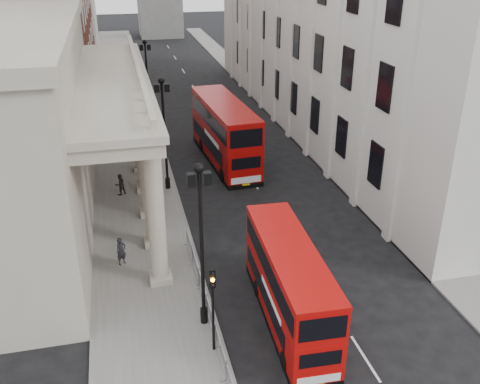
{
  "coord_description": "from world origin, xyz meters",
  "views": [
    {
      "loc": [
        -3.68,
        -16.67,
        16.89
      ],
      "look_at": [
        3.02,
        11.78,
        3.15
      ],
      "focal_mm": 40.0,
      "sensor_mm": 36.0,
      "label": 1
    }
  ],
  "objects_px": {
    "lamp_post_mid": "(164,127)",
    "bus_near": "(289,283)",
    "pedestrian_a": "(121,251)",
    "pedestrian_c": "(144,176)",
    "bus_far": "(225,131)",
    "traffic_light": "(213,295)",
    "lamp_post_south": "(201,236)",
    "lamp_post_north": "(147,77)",
    "pedestrian_b": "(120,184)"
  },
  "relations": [
    {
      "from": "lamp_post_mid",
      "to": "bus_near",
      "type": "distance_m",
      "value": 17.32
    },
    {
      "from": "bus_near",
      "to": "pedestrian_a",
      "type": "height_order",
      "value": "bus_near"
    },
    {
      "from": "pedestrian_c",
      "to": "bus_far",
      "type": "bearing_deg",
      "value": 15.7
    },
    {
      "from": "traffic_light",
      "to": "pedestrian_c",
      "type": "bearing_deg",
      "value": 95.56
    },
    {
      "from": "lamp_post_south",
      "to": "bus_near",
      "type": "xyz_separation_m",
      "value": [
        4.06,
        -0.6,
        -2.79
      ]
    },
    {
      "from": "lamp_post_south",
      "to": "lamp_post_north",
      "type": "relative_size",
      "value": 1.0
    },
    {
      "from": "lamp_post_south",
      "to": "bus_near",
      "type": "bearing_deg",
      "value": -8.45
    },
    {
      "from": "lamp_post_mid",
      "to": "pedestrian_b",
      "type": "xyz_separation_m",
      "value": [
        -3.47,
        -0.33,
        -4.01
      ]
    },
    {
      "from": "traffic_light",
      "to": "lamp_post_north",
      "type": "bearing_deg",
      "value": 90.17
    },
    {
      "from": "lamp_post_mid",
      "to": "pedestrian_b",
      "type": "height_order",
      "value": "lamp_post_mid"
    },
    {
      "from": "lamp_post_north",
      "to": "traffic_light",
      "type": "relative_size",
      "value": 1.93
    },
    {
      "from": "lamp_post_south",
      "to": "pedestrian_a",
      "type": "bearing_deg",
      "value": 120.9
    },
    {
      "from": "lamp_post_south",
      "to": "bus_near",
      "type": "height_order",
      "value": "lamp_post_south"
    },
    {
      "from": "lamp_post_mid",
      "to": "traffic_light",
      "type": "distance_m",
      "value": 18.11
    },
    {
      "from": "bus_far",
      "to": "bus_near",
      "type": "bearing_deg",
      "value": -97.39
    },
    {
      "from": "lamp_post_mid",
      "to": "lamp_post_north",
      "type": "distance_m",
      "value": 16.0
    },
    {
      "from": "bus_far",
      "to": "pedestrian_c",
      "type": "relative_size",
      "value": 6.23
    },
    {
      "from": "lamp_post_south",
      "to": "bus_near",
      "type": "distance_m",
      "value": 4.97
    },
    {
      "from": "lamp_post_north",
      "to": "bus_far",
      "type": "relative_size",
      "value": 0.7
    },
    {
      "from": "lamp_post_north",
      "to": "pedestrian_c",
      "type": "bearing_deg",
      "value": -96.25
    },
    {
      "from": "bus_near",
      "to": "pedestrian_c",
      "type": "height_order",
      "value": "bus_near"
    },
    {
      "from": "lamp_post_north",
      "to": "pedestrian_a",
      "type": "relative_size",
      "value": 4.97
    },
    {
      "from": "pedestrian_a",
      "to": "pedestrian_c",
      "type": "height_order",
      "value": "pedestrian_c"
    },
    {
      "from": "traffic_light",
      "to": "bus_near",
      "type": "height_order",
      "value": "traffic_light"
    },
    {
      "from": "lamp_post_north",
      "to": "pedestrian_c",
      "type": "xyz_separation_m",
      "value": [
        -1.7,
        -15.53,
        -3.83
      ]
    },
    {
      "from": "lamp_post_south",
      "to": "traffic_light",
      "type": "xyz_separation_m",
      "value": [
        0.1,
        -2.02,
        -1.8
      ]
    },
    {
      "from": "traffic_light",
      "to": "bus_near",
      "type": "relative_size",
      "value": 0.45
    },
    {
      "from": "lamp_post_north",
      "to": "pedestrian_a",
      "type": "xyz_separation_m",
      "value": [
        -3.69,
        -25.83,
        -3.95
      ]
    },
    {
      "from": "lamp_post_north",
      "to": "pedestrian_b",
      "type": "xyz_separation_m",
      "value": [
        -3.47,
        -16.33,
        -4.01
      ]
    },
    {
      "from": "pedestrian_a",
      "to": "bus_far",
      "type": "bearing_deg",
      "value": 26.46
    },
    {
      "from": "lamp_post_south",
      "to": "pedestrian_c",
      "type": "xyz_separation_m",
      "value": [
        -1.7,
        16.47,
        -3.83
      ]
    },
    {
      "from": "bus_near",
      "to": "bus_far",
      "type": "bearing_deg",
      "value": 88.89
    },
    {
      "from": "bus_far",
      "to": "pedestrian_a",
      "type": "bearing_deg",
      "value": -125.96
    },
    {
      "from": "lamp_post_mid",
      "to": "pedestrian_c",
      "type": "relative_size",
      "value": 4.33
    },
    {
      "from": "lamp_post_south",
      "to": "lamp_post_north",
      "type": "height_order",
      "value": "same"
    },
    {
      "from": "bus_far",
      "to": "pedestrian_c",
      "type": "height_order",
      "value": "bus_far"
    },
    {
      "from": "bus_near",
      "to": "pedestrian_a",
      "type": "bearing_deg",
      "value": 141.17
    },
    {
      "from": "bus_near",
      "to": "pedestrian_c",
      "type": "relative_size",
      "value": 4.94
    },
    {
      "from": "lamp_post_mid",
      "to": "pedestrian_c",
      "type": "distance_m",
      "value": 4.22
    },
    {
      "from": "pedestrian_b",
      "to": "pedestrian_a",
      "type": "bearing_deg",
      "value": 60.55
    },
    {
      "from": "lamp_post_south",
      "to": "pedestrian_b",
      "type": "distance_m",
      "value": 16.55
    },
    {
      "from": "traffic_light",
      "to": "pedestrian_c",
      "type": "distance_m",
      "value": 18.69
    },
    {
      "from": "pedestrian_c",
      "to": "pedestrian_a",
      "type": "bearing_deg",
      "value": -115.76
    },
    {
      "from": "lamp_post_mid",
      "to": "pedestrian_b",
      "type": "bearing_deg",
      "value": -174.63
    },
    {
      "from": "pedestrian_b",
      "to": "lamp_post_mid",
      "type": "bearing_deg",
      "value": 157.23
    },
    {
      "from": "lamp_post_north",
      "to": "pedestrian_b",
      "type": "relative_size",
      "value": 5.3
    },
    {
      "from": "lamp_post_mid",
      "to": "lamp_post_south",
      "type": "bearing_deg",
      "value": -90.0
    },
    {
      "from": "bus_far",
      "to": "traffic_light",
      "type": "bearing_deg",
      "value": -107.0
    },
    {
      "from": "lamp_post_south",
      "to": "pedestrian_a",
      "type": "height_order",
      "value": "lamp_post_south"
    },
    {
      "from": "lamp_post_north",
      "to": "lamp_post_south",
      "type": "bearing_deg",
      "value": -90.0
    }
  ]
}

